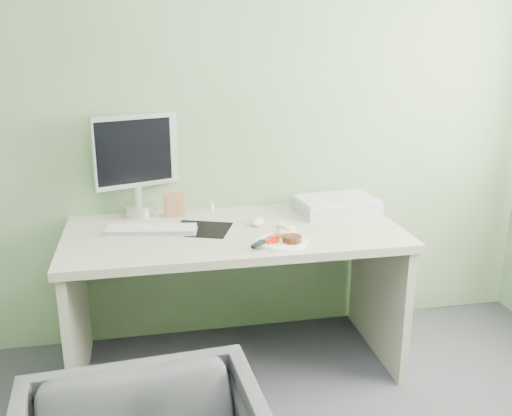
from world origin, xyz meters
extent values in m
plane|color=#7FA171|center=(0.00, 2.00, 1.35)|extent=(3.50, 0.00, 3.50)
cube|color=beige|center=(0.00, 1.62, 0.71)|extent=(1.60, 0.75, 0.04)
cube|color=#B1A997|center=(-0.76, 1.62, 0.34)|extent=(0.04, 0.70, 0.69)
cube|color=#B1A997|center=(0.76, 1.62, 0.34)|extent=(0.04, 0.70, 0.69)
cylinder|color=white|center=(0.18, 1.40, 0.74)|extent=(0.23, 0.23, 0.01)
cylinder|color=black|center=(0.22, 1.38, 0.76)|extent=(0.11, 0.11, 0.03)
ellipsoid|color=tan|center=(0.22, 1.45, 0.77)|extent=(0.11, 0.09, 0.06)
cube|color=red|center=(0.14, 1.38, 0.76)|extent=(0.06, 0.05, 0.03)
cube|color=silver|center=(0.14, 1.43, 0.75)|extent=(0.10, 0.11, 0.01)
cube|color=black|center=(0.06, 1.34, 0.75)|extent=(0.08, 0.08, 0.02)
cube|color=black|center=(-0.15, 1.65, 0.73)|extent=(0.33, 0.31, 0.00)
cube|color=white|center=(-0.39, 1.66, 0.75)|extent=(0.43, 0.19, 0.02)
ellipsoid|color=white|center=(0.12, 1.66, 0.75)|extent=(0.09, 0.11, 0.04)
cube|color=#976B46|center=(-0.27, 1.87, 0.80)|extent=(0.11, 0.03, 0.13)
cylinder|color=white|center=(-0.07, 1.92, 0.75)|extent=(0.02, 0.02, 0.05)
cone|color=#89A5DB|center=(-0.07, 1.92, 0.79)|extent=(0.02, 0.02, 0.02)
cube|color=#A4A6AB|center=(0.57, 1.81, 0.76)|extent=(0.45, 0.33, 0.06)
cylinder|color=silver|center=(-0.44, 1.92, 0.76)|extent=(0.13, 0.13, 0.06)
cylinder|color=silver|center=(-0.44, 1.92, 0.84)|extent=(0.03, 0.03, 0.10)
cube|color=silver|center=(-0.44, 1.94, 1.07)|extent=(0.42, 0.18, 0.37)
cube|color=black|center=(-0.44, 1.92, 1.07)|extent=(0.37, 0.13, 0.32)
camera|label=1|loc=(-0.40, -0.92, 1.63)|focal=40.00mm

